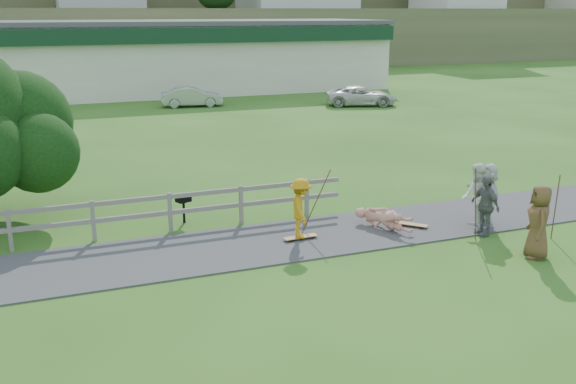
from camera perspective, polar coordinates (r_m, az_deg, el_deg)
name	(u,v)px	position (r m, az deg, el deg)	size (l,w,h in m)	color
ground	(283,265)	(15.26, -0.45, -6.49)	(260.00, 260.00, 0.00)	#295819
path	(262,243)	(16.57, -2.30, -4.58)	(34.00, 3.00, 0.04)	#3C3C3F
fence	(68,217)	(17.27, -19.00, -2.15)	(15.05, 0.10, 1.10)	#645F58
strip_mall	(165,56)	(49.08, -10.88, 11.80)	(32.50, 10.75, 5.10)	beige
skater_rider	(301,212)	(16.56, 1.14, -1.77)	(1.02, 0.59, 1.58)	#C88712
skater_fallen	(384,219)	(17.70, 8.50, -2.36)	(1.77, 0.42, 0.65)	tan
spectator_a	(476,197)	(18.05, 16.39, -0.46)	(0.91, 0.71, 1.86)	white
spectator_b	(485,205)	(17.77, 17.11, -1.15)	(0.96, 0.40, 1.64)	slate
spectator_c	(539,222)	(16.55, 21.40, -2.47)	(0.89, 0.58, 1.82)	brown
spectator_d	(487,195)	(18.48, 17.25, -0.26)	(1.67, 0.53, 1.80)	silver
car_silver	(192,97)	(40.81, -8.55, 8.37)	(1.31, 3.75, 1.24)	#A3A7AB
car_white	(361,96)	(41.09, 6.51, 8.48)	(2.02, 4.38, 1.22)	silver
bbq	(184,209)	(18.31, -9.25, -1.49)	(0.38, 0.29, 0.82)	black
longboard_rider	(301,239)	(16.80, 1.13, -4.17)	(0.92, 0.22, 0.10)	olive
longboard_fallen	(410,226)	(18.10, 10.82, -2.96)	(0.94, 0.23, 0.10)	olive
helmet	(396,219)	(18.34, 9.56, -2.42)	(0.24, 0.24, 0.24)	#A00812
pole_rider	(316,199)	(17.09, 2.49, -0.63)	(0.03, 0.03, 1.92)	#523121
pole_spec_left	(475,204)	(17.29, 16.32, -1.04)	(0.03, 0.03, 1.94)	#523121
pole_spec_right	(555,207)	(18.07, 22.68, -1.26)	(0.03, 0.03, 1.74)	#523121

